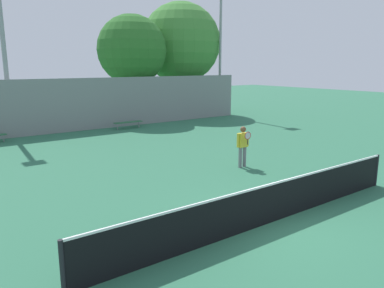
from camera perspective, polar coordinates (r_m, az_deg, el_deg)
ground_plane at (r=10.18m, az=11.56°, el=-11.74°), size 100.00×100.00×0.00m
tennis_net at (r=9.98m, az=11.69°, el=-8.84°), size 10.72×0.09×1.08m
tennis_player at (r=15.09m, az=7.76°, el=0.03°), size 0.61×0.41×1.67m
bench_adjacent_court at (r=24.71m, az=-9.70°, el=3.26°), size 1.92×0.40×0.43m
light_pole_near_left at (r=23.99m, az=-27.02°, el=15.58°), size 0.90×0.60×10.51m
light_pole_center_back at (r=30.83m, az=4.38°, el=17.54°), size 0.90×0.60×11.53m
back_fence at (r=24.01m, az=-19.14°, el=5.52°), size 27.28×0.06×3.26m
tree_green_tall at (r=31.90m, az=-1.74°, el=15.13°), size 6.54×6.54×9.10m
tree_green_broad at (r=28.38m, az=-9.15°, el=13.99°), size 5.04×5.04×7.66m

